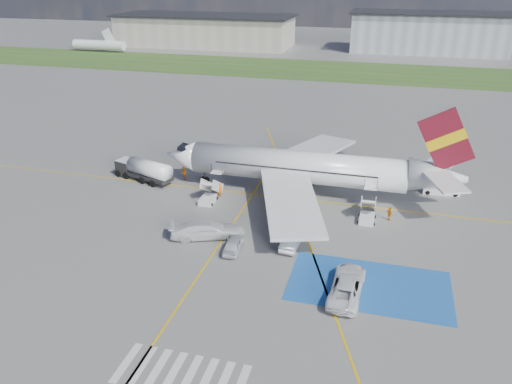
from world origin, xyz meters
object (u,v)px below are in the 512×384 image
Objects in this scene: airliner at (309,168)px; gpu_cart at (157,175)px; van_white_a at (347,283)px; car_silver_a at (234,244)px; car_silver_b at (292,240)px; van_white_b at (207,227)px; fuel_tanker at (144,172)px; belt_loader at (441,191)px.

airliner is 19.89m from gpu_cart.
car_silver_a is at bearing -17.78° from van_white_a.
van_white_b reaches higher than car_silver_b.
van_white_a reaches higher than gpu_cart.
fuel_tanker reaches higher than gpu_cart.
van_white_b is (11.51, -12.39, 0.40)m from gpu_cart.
airliner reaches higher than car_silver_a.
van_white_a is at bearing -32.36° from gpu_cart.
car_silver_b is (21.97, -11.73, -0.50)m from fuel_tanker.
fuel_tanker is 2.13× the size of car_silver_a.
van_white_a is at bearing -71.20° from airliner.
van_white_a is at bearing -115.56° from belt_loader.
van_white_b is at bearing -19.49° from van_white_a.
belt_loader is (15.86, 4.24, -3.04)m from airliner.
car_silver_b is (20.27, -12.01, -0.02)m from gpu_cart.
van_white_a reaches higher than car_silver_a.
gpu_cart is 0.49× the size of car_silver_a.
belt_loader is at bearing -139.48° from car_silver_a.
car_silver_b is (0.60, -13.19, -2.68)m from airliner.
belt_loader is (35.53, 5.42, -0.39)m from gpu_cart.
fuel_tanker is at bearing -30.22° from van_white_a.
airliner is at bearing 21.93° from fuel_tanker.
car_silver_b is at bearing -160.91° from car_silver_a.
airliner is 13.47m from car_silver_b.
car_silver_a is 0.94× the size of car_silver_b.
fuel_tanker reaches higher than van_white_b.
airliner is at bearing -51.41° from van_white_b.
van_white_b reaches higher than gpu_cart.
fuel_tanker is (-21.37, -1.46, -2.18)m from airliner.
van_white_a is at bearing -132.59° from van_white_b.
van_white_b is at bearing -121.03° from airliner.
gpu_cart is at bearing -27.12° from car_silver_b.
airliner reaches higher than van_white_a.
car_silver_a is 12.20m from van_white_a.
gpu_cart reaches higher than car_silver_a.
car_silver_a is at bearing -21.87° from fuel_tanker.
gpu_cart reaches higher than belt_loader.
van_white_a is (26.35, -18.45, 0.32)m from gpu_cart.
fuel_tanker is 1.51× the size of van_white_b.
belt_loader is at bearing -73.84° from van_white_b.
car_silver_a is at bearing -40.88° from gpu_cart.
gpu_cart is 0.42× the size of belt_loader.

